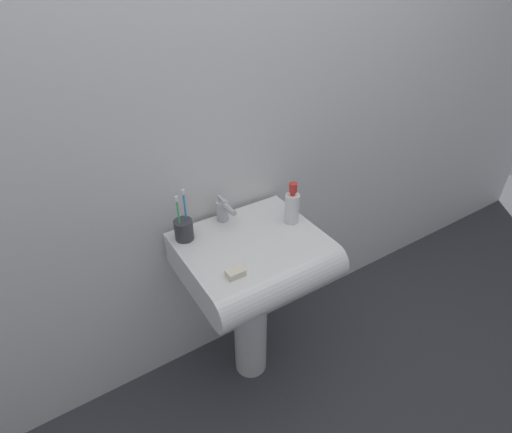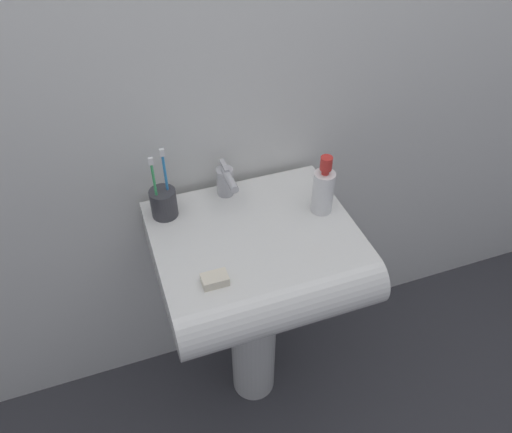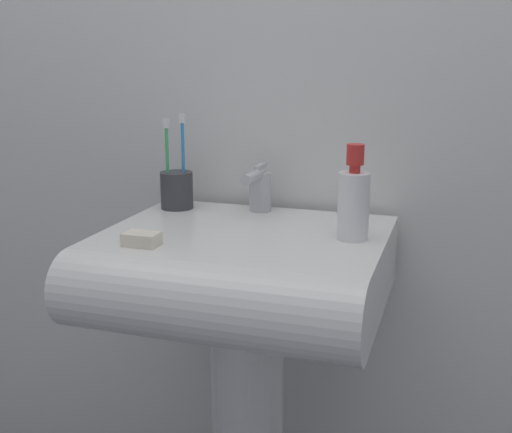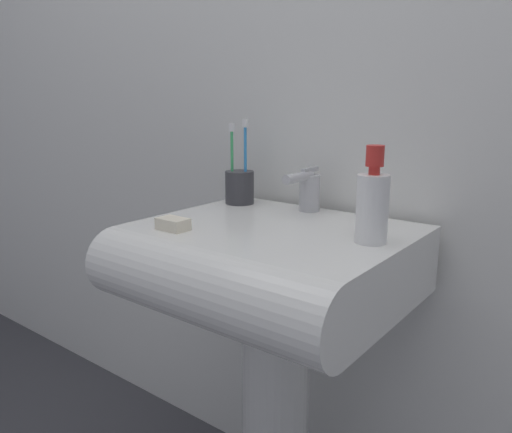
% 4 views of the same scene
% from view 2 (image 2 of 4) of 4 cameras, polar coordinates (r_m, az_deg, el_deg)
% --- Properties ---
extents(ground_plane, '(6.00, 6.00, 0.00)m').
position_cam_2_polar(ground_plane, '(1.95, -0.28, -18.33)').
color(ground_plane, '#38383D').
rests_on(ground_plane, ground).
extents(wall_back, '(5.00, 0.05, 2.40)m').
position_cam_2_polar(wall_back, '(1.31, -4.33, 19.63)').
color(wall_back, silver).
rests_on(wall_back, ground).
extents(sink_pedestal, '(0.15, 0.15, 0.64)m').
position_cam_2_polar(sink_pedestal, '(1.68, -0.31, -12.88)').
color(sink_pedestal, white).
rests_on(sink_pedestal, ground).
extents(sink_basin, '(0.54, 0.48, 0.14)m').
position_cam_2_polar(sink_basin, '(1.35, 0.36, -4.95)').
color(sink_basin, white).
rests_on(sink_basin, sink_pedestal).
extents(faucet, '(0.05, 0.13, 0.10)m').
position_cam_2_polar(faucet, '(1.41, -3.47, 4.11)').
color(faucet, '#B7B7BC').
rests_on(faucet, sink_basin).
extents(toothbrush_cup, '(0.07, 0.07, 0.21)m').
position_cam_2_polar(toothbrush_cup, '(1.37, -10.52, 1.64)').
color(toothbrush_cup, '#38383D').
rests_on(toothbrush_cup, sink_basin).
extents(soap_bottle, '(0.06, 0.06, 0.18)m').
position_cam_2_polar(soap_bottle, '(1.35, 7.69, 3.06)').
color(soap_bottle, white).
rests_on(soap_bottle, sink_basin).
extents(bar_soap, '(0.06, 0.04, 0.02)m').
position_cam_2_polar(bar_soap, '(1.19, -4.72, -7.19)').
color(bar_soap, silver).
rests_on(bar_soap, sink_basin).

